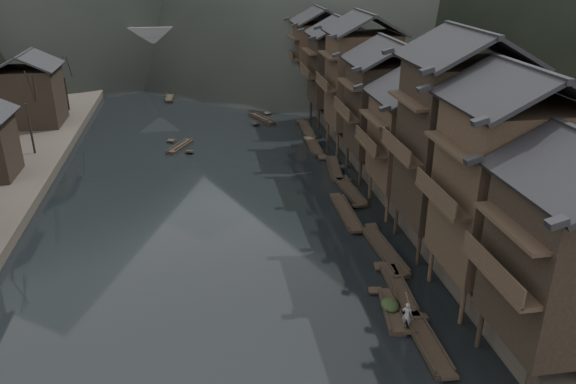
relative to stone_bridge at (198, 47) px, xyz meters
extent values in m
plane|color=black|center=(0.00, -72.00, -5.11)|extent=(300.00, 300.00, 0.00)
cube|color=#2D2823|center=(35.00, -32.00, -4.21)|extent=(40.00, 200.00, 1.80)
cylinder|color=black|center=(14.20, -77.60, -3.81)|extent=(0.30, 0.30, 2.90)
cylinder|color=black|center=(16.95, -77.60, -3.81)|extent=(0.30, 0.30, 2.90)
cube|color=#2E231A|center=(13.30, -80.00, 1.11)|extent=(1.20, 5.70, 0.25)
cylinder|color=#2E231A|center=(14.20, -75.40, -3.81)|extent=(0.30, 0.30, 2.90)
cylinder|color=#2E231A|center=(14.20, -70.60, -3.81)|extent=(0.30, 0.30, 2.90)
cylinder|color=#2E231A|center=(16.95, -75.40, -3.81)|extent=(0.30, 0.30, 2.90)
cylinder|color=#2E231A|center=(16.95, -70.60, -3.81)|extent=(0.30, 0.30, 2.90)
cube|color=#2E231A|center=(17.30, -73.00, 2.54)|extent=(7.00, 6.00, 10.10)
cube|color=#2E231A|center=(13.30, -73.00, 2.04)|extent=(1.20, 5.70, 0.25)
cylinder|color=black|center=(14.20, -68.40, -3.81)|extent=(0.30, 0.30, 2.90)
cylinder|color=black|center=(14.20, -63.60, -3.81)|extent=(0.30, 0.30, 2.90)
cylinder|color=black|center=(16.95, -68.40, -3.81)|extent=(0.30, 0.30, 2.90)
cylinder|color=black|center=(16.95, -63.60, -3.81)|extent=(0.30, 0.30, 2.90)
cube|color=black|center=(17.30, -66.00, 3.10)|extent=(7.00, 6.00, 11.23)
cube|color=#2E231A|center=(13.30, -66.00, 2.54)|extent=(1.20, 5.70, 0.25)
cylinder|color=#2E231A|center=(14.20, -61.40, -3.81)|extent=(0.30, 0.30, 2.90)
cylinder|color=#2E231A|center=(14.20, -56.60, -3.81)|extent=(0.30, 0.30, 2.90)
cylinder|color=#2E231A|center=(16.95, -61.40, -3.81)|extent=(0.30, 0.30, 2.90)
cylinder|color=#2E231A|center=(16.95, -56.60, -3.81)|extent=(0.30, 0.30, 2.90)
cube|color=#2E231A|center=(17.30, -59.00, 1.05)|extent=(7.00, 6.00, 7.12)
cube|color=#2E231A|center=(13.30, -59.00, 0.69)|extent=(1.20, 5.70, 0.25)
cylinder|color=black|center=(14.20, -53.40, -3.81)|extent=(0.30, 0.30, 2.90)
cylinder|color=black|center=(14.20, -48.60, -3.81)|extent=(0.30, 0.30, 2.90)
cylinder|color=black|center=(16.95, -53.40, -3.81)|extent=(0.30, 0.30, 2.90)
cylinder|color=black|center=(16.95, -48.60, -3.81)|extent=(0.30, 0.30, 2.90)
cube|color=black|center=(17.30, -51.00, 1.73)|extent=(7.00, 6.00, 8.47)
cube|color=#2E231A|center=(13.30, -51.00, 1.30)|extent=(1.20, 5.70, 0.25)
cylinder|color=#2E231A|center=(14.20, -44.40, -3.81)|extent=(0.30, 0.30, 2.90)
cylinder|color=#2E231A|center=(14.20, -39.60, -3.81)|extent=(0.30, 0.30, 2.90)
cylinder|color=#2E231A|center=(16.95, -44.40, -3.81)|extent=(0.30, 0.30, 2.90)
cylinder|color=#2E231A|center=(16.95, -39.60, -3.81)|extent=(0.30, 0.30, 2.90)
cube|color=#2E231A|center=(17.30, -42.00, 2.48)|extent=(7.00, 6.00, 9.99)
cube|color=#2E231A|center=(13.30, -42.00, 1.99)|extent=(1.20, 5.70, 0.25)
cylinder|color=black|center=(14.20, -34.40, -3.81)|extent=(0.30, 0.30, 2.90)
cylinder|color=black|center=(14.20, -29.60, -3.81)|extent=(0.30, 0.30, 2.90)
cylinder|color=black|center=(16.95, -34.40, -3.81)|extent=(0.30, 0.30, 2.90)
cylinder|color=black|center=(16.95, -29.60, -3.81)|extent=(0.30, 0.30, 2.90)
cube|color=black|center=(17.30, -32.00, 1.71)|extent=(7.00, 6.00, 8.44)
cube|color=#2E231A|center=(13.30, -32.00, 1.29)|extent=(1.20, 5.70, 0.25)
cylinder|color=#2E231A|center=(14.20, -22.40, -3.81)|extent=(0.30, 0.30, 2.90)
cylinder|color=#2E231A|center=(14.20, -17.60, -3.81)|extent=(0.30, 0.30, 2.90)
cylinder|color=#2E231A|center=(16.95, -22.40, -3.81)|extent=(0.30, 0.30, 2.90)
cylinder|color=#2E231A|center=(16.95, -17.60, -3.81)|extent=(0.30, 0.30, 2.90)
cube|color=#2E231A|center=(17.30, -20.00, 1.77)|extent=(7.00, 6.00, 8.55)
cube|color=#2E231A|center=(13.30, -20.00, 1.34)|extent=(1.20, 5.70, 0.25)
cube|color=black|center=(-20.50, -30.00, -0.51)|extent=(6.50, 6.50, 6.80)
cylinder|color=black|center=(-17.00, -41.55, -1.24)|extent=(0.24, 0.24, 5.34)
cylinder|color=black|center=(-17.00, -23.76, -1.75)|extent=(0.24, 0.24, 4.31)
cube|color=black|center=(11.40, -77.00, -4.96)|extent=(1.23, 5.88, 0.30)
cube|color=black|center=(11.40, -77.00, -4.78)|extent=(1.28, 5.77, 0.10)
cube|color=black|center=(11.34, -74.18, -4.82)|extent=(0.95, 0.75, 0.32)
cube|color=black|center=(11.47, -79.81, -4.82)|extent=(0.95, 0.75, 0.32)
cube|color=black|center=(11.66, -71.66, -4.96)|extent=(1.57, 6.44, 0.30)
cube|color=black|center=(11.66, -71.66, -4.78)|extent=(1.61, 6.31, 0.10)
cube|color=black|center=(11.43, -68.61, -4.82)|extent=(0.99, 0.85, 0.34)
cube|color=black|center=(11.88, -74.71, -4.82)|extent=(0.99, 0.85, 0.34)
cube|color=black|center=(12.38, -66.33, -4.96)|extent=(1.50, 7.64, 0.30)
cube|color=black|center=(12.38, -66.33, -4.78)|extent=(1.55, 7.49, 0.10)
cube|color=black|center=(12.57, -62.69, -4.82)|extent=(0.98, 0.98, 0.37)
cube|color=black|center=(12.18, -69.96, -4.82)|extent=(0.98, 0.98, 0.37)
cube|color=black|center=(11.21, -59.60, -4.96)|extent=(1.16, 7.07, 0.30)
cube|color=black|center=(11.21, -59.60, -4.78)|extent=(1.21, 6.93, 0.10)
cube|color=black|center=(11.18, -56.21, -4.82)|extent=(0.94, 0.87, 0.35)
cube|color=black|center=(11.24, -62.99, -4.82)|extent=(0.94, 0.87, 0.35)
cube|color=black|center=(12.78, -55.20, -4.96)|extent=(1.50, 6.70, 0.30)
cube|color=black|center=(12.78, -55.20, -4.78)|extent=(1.55, 6.57, 0.10)
cube|color=black|center=(12.97, -52.01, -4.82)|extent=(0.98, 0.87, 0.34)
cube|color=black|center=(12.58, -58.38, -4.82)|extent=(0.98, 0.87, 0.34)
cube|color=black|center=(12.70, -49.09, -4.96)|extent=(2.05, 7.09, 0.30)
cube|color=black|center=(12.70, -49.09, -4.78)|extent=(2.09, 6.95, 0.10)
cube|color=black|center=(12.24, -45.76, -4.82)|extent=(1.04, 0.98, 0.35)
cube|color=black|center=(13.16, -52.42, -4.82)|extent=(1.04, 0.98, 0.35)
cube|color=black|center=(12.05, -41.93, -4.96)|extent=(1.32, 5.99, 0.30)
cube|color=black|center=(12.05, -41.93, -4.78)|extent=(1.37, 5.87, 0.10)
cube|color=black|center=(11.95, -39.07, -4.82)|extent=(0.96, 0.77, 0.32)
cube|color=black|center=(12.16, -44.78, -4.82)|extent=(0.96, 0.77, 0.32)
cube|color=black|center=(12.49, -35.12, -4.96)|extent=(1.38, 6.93, 0.30)
cube|color=black|center=(12.49, -35.12, -4.78)|extent=(1.43, 6.79, 0.10)
cube|color=black|center=(12.35, -31.82, -4.82)|extent=(0.97, 0.88, 0.35)
cube|color=black|center=(12.62, -38.43, -4.82)|extent=(0.97, 0.88, 0.35)
cube|color=black|center=(-2.93, -39.40, -4.96)|extent=(3.13, 4.89, 0.30)
cube|color=black|center=(-2.93, -39.40, -4.78)|extent=(3.13, 4.82, 0.10)
cube|color=black|center=(-4.00, -37.27, -4.82)|extent=(1.04, 0.94, 0.30)
cube|color=black|center=(-1.86, -41.53, -4.82)|extent=(1.04, 0.94, 0.30)
cube|color=black|center=(7.60, -29.52, -4.96)|extent=(3.10, 5.37, 0.30)
cube|color=black|center=(7.60, -29.52, -4.78)|extent=(3.10, 5.29, 0.10)
cube|color=black|center=(8.65, -27.13, -4.82)|extent=(1.05, 0.96, 0.31)
cube|color=black|center=(6.55, -31.90, -4.82)|extent=(1.05, 0.96, 0.31)
cube|color=black|center=(-4.83, -15.30, -4.96)|extent=(1.22, 5.86, 0.30)
cube|color=black|center=(-4.83, -15.30, -4.78)|extent=(1.27, 5.74, 0.10)
cube|color=black|center=(-4.93, -12.50, -4.82)|extent=(0.88, 0.75, 0.32)
cube|color=black|center=(-4.72, -18.09, -4.82)|extent=(0.88, 0.75, 0.32)
cube|color=black|center=(3.86, -0.74, -4.96)|extent=(4.05, 4.98, 0.30)
cube|color=black|center=(3.86, -0.74, -4.78)|extent=(4.02, 4.93, 0.10)
cube|color=black|center=(5.41, 1.37, -4.82)|extent=(1.09, 1.05, 0.31)
cube|color=black|center=(2.30, -2.84, -4.82)|extent=(1.09, 1.05, 0.31)
cube|color=#4C4C4F|center=(0.00, 0.00, 2.09)|extent=(40.00, 6.00, 1.60)
cube|color=#4C4C4F|center=(0.00, -2.70, 3.39)|extent=(40.00, 0.50, 1.00)
cube|color=#4C4C4F|center=(0.00, 2.70, 3.39)|extent=(40.00, 0.50, 1.00)
cube|color=#4C4C4F|center=(-14.00, 0.00, -1.91)|extent=(3.20, 6.00, 6.40)
cube|color=#4C4C4F|center=(-4.50, 0.00, -1.91)|extent=(3.20, 6.00, 6.40)
cube|color=#4C4C4F|center=(4.50, 0.00, -1.91)|extent=(3.20, 6.00, 6.40)
cube|color=#4C4C4F|center=(14.00, 0.00, -1.91)|extent=(3.20, 6.00, 6.40)
cube|color=black|center=(10.46, -73.73, -4.96)|extent=(1.74, 4.76, 0.30)
cube|color=black|center=(10.46, -73.73, -4.78)|extent=(1.77, 4.68, 0.10)
cube|color=black|center=(10.10, -71.52, -4.82)|extent=(0.94, 0.71, 0.29)
cube|color=black|center=(10.81, -75.94, -4.82)|extent=(0.94, 0.71, 0.29)
ellipsoid|color=black|center=(10.42, -73.50, -4.34)|extent=(1.11, 1.46, 0.67)
imported|color=slate|center=(10.74, -75.48, -3.83)|extent=(0.73, 0.65, 1.68)
cylinder|color=#8C7A51|center=(10.94, -75.48, -1.06)|extent=(1.63, 1.86, 3.87)
camera|label=1|loc=(-0.49, -101.28, 15.50)|focal=35.00mm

